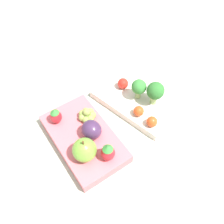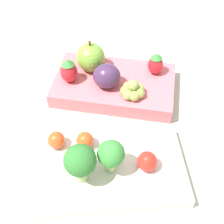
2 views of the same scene
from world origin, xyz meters
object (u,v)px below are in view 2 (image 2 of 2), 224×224
cherry_tomato_2 (147,161)px  cherry_tomato_0 (85,141)px  cherry_tomato_1 (56,140)px  strawberry_0 (156,64)px  bento_box_savoury (108,170)px  plum (107,76)px  grape_cluster (133,90)px  strawberry_1 (69,71)px  bento_box_fruit (115,85)px  broccoli_floret_0 (114,155)px  apple (91,57)px  broccoli_floret_1 (80,161)px

cherry_tomato_2 → cherry_tomato_0: bearing=-20.9°
cherry_tomato_1 → strawberry_0: 0.21m
bento_box_savoury → plum: (0.01, -0.15, 0.04)m
grape_cluster → cherry_tomato_1: bearing=41.9°
cherry_tomato_0 → strawberry_1: size_ratio=0.56×
bento_box_fruit → broccoli_floret_0: size_ratio=3.95×
cherry_tomato_0 → strawberry_0: size_ratio=0.61×
bento_box_savoury → bento_box_fruit: 0.17m
bento_box_fruit → broccoli_floret_0: broccoli_floret_0 is taller
cherry_tomato_1 → cherry_tomato_2: cherry_tomato_2 is taller
cherry_tomato_0 → apple: size_ratio=0.43×
broccoli_floret_0 → cherry_tomato_2: size_ratio=2.00×
bento_box_savoury → broccoli_floret_0: (-0.01, 0.00, 0.04)m
bento_box_fruit → cherry_tomato_1: 0.16m
broccoli_floret_1 → cherry_tomato_2: (-0.09, -0.02, -0.03)m
bento_box_fruit → broccoli_floret_0: 0.18m
grape_cluster → broccoli_floret_0: bearing=79.0°
cherry_tomato_0 → apple: apple is taller
bento_box_savoury → apple: bearing=-79.3°
broccoli_floret_1 → strawberry_0: size_ratio=1.57×
broccoli_floret_1 → strawberry_1: broccoli_floret_1 is taller
apple → bento_box_savoury: bearing=100.7°
broccoli_floret_1 → strawberry_0: 0.23m
apple → plum: (-0.03, 0.04, -0.00)m
strawberry_1 → bento_box_savoury: bearing=113.5°
cherry_tomato_2 → strawberry_1: bearing=-52.7°
broccoli_floret_0 → strawberry_1: size_ratio=1.24×
cherry_tomato_0 → strawberry_1: (0.04, -0.13, 0.02)m
bento_box_fruit → broccoli_floret_1: (0.04, 0.19, 0.05)m
plum → grape_cluster: 0.05m
bento_box_fruit → bento_box_savoury: bearing=87.8°
bento_box_savoury → cherry_tomato_1: 0.08m
broccoli_floret_0 → grape_cluster: size_ratio=1.38×
plum → grape_cluster: plum is taller
broccoli_floret_0 → plum: size_ratio=1.22×
broccoli_floret_1 → broccoli_floret_0: bearing=-160.3°
broccoli_floret_0 → plum: (0.02, -0.16, -0.01)m
strawberry_0 → plum: 0.09m
strawberry_0 → apple: bearing=-3.7°
broccoli_floret_1 → cherry_tomato_2: 0.09m
apple → strawberry_1: apple is taller
strawberry_0 → plum: bearing=23.2°
broccoli_floret_0 → plum: broccoli_floret_0 is taller
bento_box_savoury → plum: bearing=-87.2°
broccoli_floret_1 → cherry_tomato_1: broccoli_floret_1 is taller
broccoli_floret_0 → cherry_tomato_2: broccoli_floret_0 is taller
broccoli_floret_0 → strawberry_0: 0.20m
cherry_tomato_0 → broccoli_floret_1: bearing=90.7°
broccoli_floret_1 → strawberry_0: broccoli_floret_1 is taller
bento_box_savoury → bento_box_fruit: bearing=-92.2°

